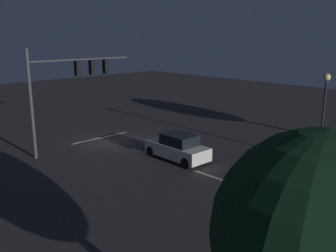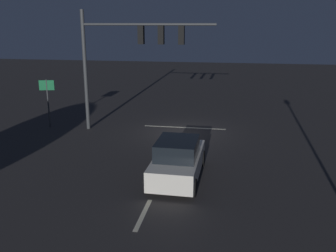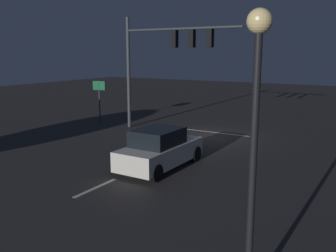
% 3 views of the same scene
% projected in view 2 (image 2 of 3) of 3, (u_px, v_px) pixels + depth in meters
% --- Properties ---
extents(ground_plane, '(80.00, 80.00, 0.00)m').
position_uv_depth(ground_plane, '(183.00, 132.00, 22.10)').
color(ground_plane, '#2D2B2B').
extents(traffic_signal_assembly, '(7.65, 0.47, 6.95)m').
position_uv_depth(traffic_signal_assembly, '(130.00, 47.00, 21.09)').
color(traffic_signal_assembly, '#383A3D').
rests_on(traffic_signal_assembly, ground_plane).
extents(lane_dash_far, '(0.16, 2.20, 0.01)m').
position_uv_depth(lane_dash_far, '(172.00, 155.00, 18.30)').
color(lane_dash_far, beige).
rests_on(lane_dash_far, ground_plane).
extents(lane_dash_mid, '(0.16, 2.20, 0.01)m').
position_uv_depth(lane_dash_mid, '(143.00, 214.00, 12.60)').
color(lane_dash_mid, beige).
rests_on(lane_dash_mid, ground_plane).
extents(stop_bar, '(5.00, 0.16, 0.01)m').
position_uv_depth(stop_bar, '(185.00, 127.00, 23.02)').
color(stop_bar, beige).
rests_on(stop_bar, ground_plane).
extents(car_approaching, '(1.96, 4.39, 1.70)m').
position_uv_depth(car_approaching, '(178.00, 160.00, 15.35)').
color(car_approaching, silver).
rests_on(car_approaching, ground_plane).
extents(route_sign, '(0.89, 0.27, 2.94)m').
position_uv_depth(route_sign, '(47.00, 93.00, 22.67)').
color(route_sign, '#383A3D').
rests_on(route_sign, ground_plane).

